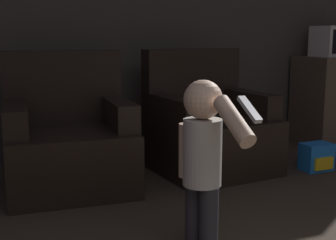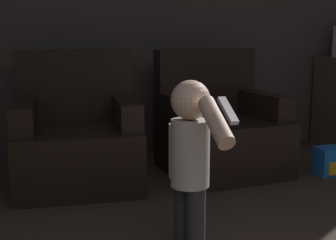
# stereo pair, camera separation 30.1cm
# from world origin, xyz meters

# --- Properties ---
(wall_back) EXTENTS (8.40, 0.05, 2.60)m
(wall_back) POSITION_xyz_m (0.00, 4.50, 1.30)
(wall_back) COLOR #423D38
(wall_back) RESTS_ON ground_plane
(armchair_left) EXTENTS (0.97, 0.91, 1.01)m
(armchair_left) POSITION_xyz_m (-0.49, 3.69, 0.34)
(armchair_left) COLOR black
(armchair_left) RESTS_ON ground_plane
(armchair_right) EXTENTS (0.98, 0.92, 1.01)m
(armchair_right) POSITION_xyz_m (0.69, 3.69, 0.34)
(armchair_right) COLOR black
(armchair_right) RESTS_ON ground_plane
(person_toddler) EXTENTS (0.20, 0.61, 0.92)m
(person_toddler) POSITION_xyz_m (-0.06, 2.34, 0.54)
(person_toddler) COLOR #28282D
(person_toddler) RESTS_ON ground_plane
(toy_backpack) EXTENTS (0.26, 0.19, 0.23)m
(toy_backpack) POSITION_xyz_m (1.52, 3.30, 0.12)
(toy_backpack) COLOR blue
(toy_backpack) RESTS_ON ground_plane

